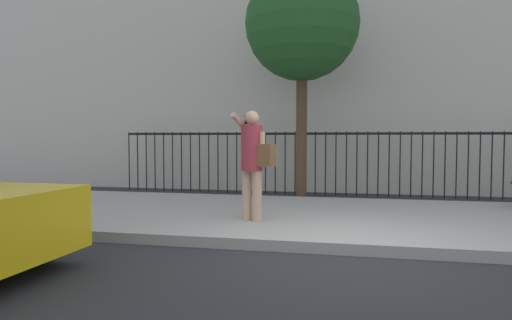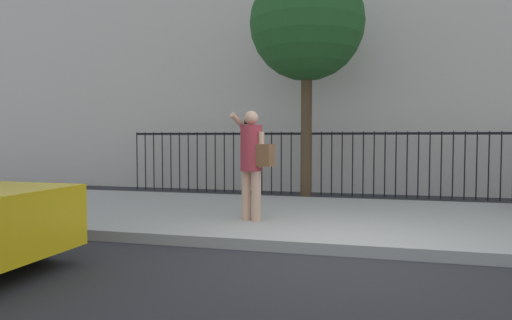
{
  "view_description": "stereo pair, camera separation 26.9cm",
  "coord_description": "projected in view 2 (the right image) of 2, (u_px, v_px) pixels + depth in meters",
  "views": [
    {
      "loc": [
        0.14,
        -5.72,
        1.46
      ],
      "look_at": [
        -1.47,
        1.61,
        1.09
      ],
      "focal_mm": 32.37,
      "sensor_mm": 36.0,
      "label": 1
    },
    {
      "loc": [
        0.4,
        -5.65,
        1.46
      ],
      "look_at": [
        -1.47,
        1.61,
        1.09
      ],
      "focal_mm": 32.37,
      "sensor_mm": 36.0,
      "label": 2
    }
  ],
  "objects": [
    {
      "name": "pedestrian_on_phone",
      "position": [
        252.0,
        157.0,
        7.2
      ],
      "size": [
        0.72,
        0.56,
        1.72
      ],
      "color": "tan",
      "rests_on": "sidewalk"
    },
    {
      "name": "iron_fence",
      "position": [
        358.0,
        155.0,
        11.29
      ],
      "size": [
        12.03,
        0.04,
        1.6
      ],
      "color": "black",
      "rests_on": "ground"
    },
    {
      "name": "ground_plane",
      "position": [
        340.0,
        257.0,
        5.64
      ],
      "size": [
        60.0,
        60.0,
        0.0
      ],
      "primitive_type": "plane",
      "color": "#28282B"
    },
    {
      "name": "street_tree_near",
      "position": [
        307.0,
        24.0,
        10.27
      ],
      "size": [
        2.55,
        2.55,
        5.28
      ],
      "color": "#4C3823",
      "rests_on": "ground"
    },
    {
      "name": "sidewalk",
      "position": [
        349.0,
        219.0,
        7.76
      ],
      "size": [
        28.0,
        4.4,
        0.15
      ],
      "primitive_type": "cube",
      "color": "#9E9B93",
      "rests_on": "ground"
    }
  ]
}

